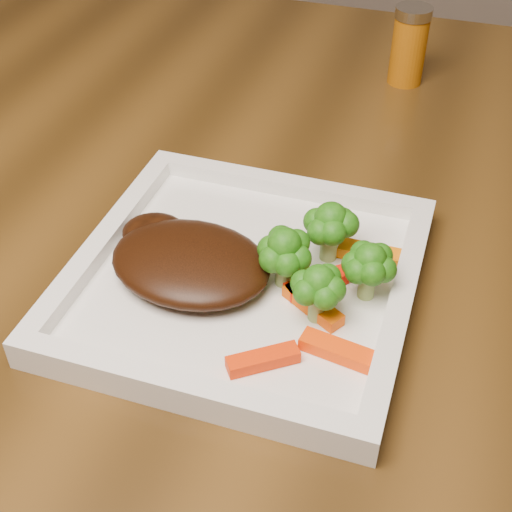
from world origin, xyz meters
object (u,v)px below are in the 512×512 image
(dining_table, at_px, (328,419))
(plate, at_px, (244,282))
(steak, at_px, (190,263))
(spice_shaker, at_px, (409,46))

(dining_table, distance_m, plate, 0.42)
(plate, height_order, steak, steak)
(dining_table, xyz_separation_m, spice_shaker, (0.01, 0.24, 0.42))
(plate, distance_m, steak, 0.05)
(dining_table, bearing_deg, spice_shaker, 87.06)
(plate, xyz_separation_m, steak, (-0.04, -0.01, 0.02))
(plate, height_order, spice_shaker, spice_shaker)
(spice_shaker, bearing_deg, dining_table, -92.94)
(dining_table, xyz_separation_m, plate, (-0.05, -0.17, 0.38))
(steak, bearing_deg, plate, 17.66)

